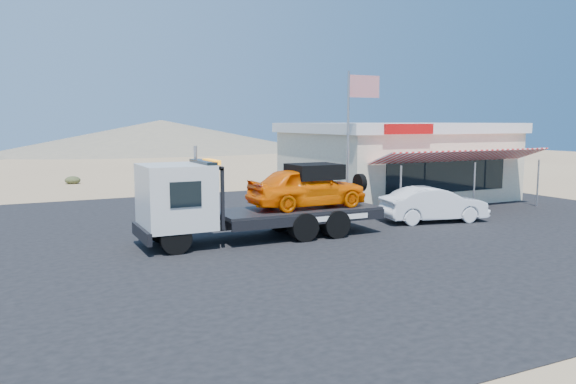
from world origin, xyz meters
The scene contains 6 objects.
ground centered at (0.00, 0.00, 0.00)m, with size 120.00×120.00×0.00m, color #A2815C.
asphalt_lot centered at (2.00, 3.00, 0.01)m, with size 32.00×24.00×0.02m, color black.
tow_truck centered at (-0.29, 2.28, 1.49)m, with size 8.25×2.45×2.76m.
white_sedan centered at (7.35, 2.25, 0.71)m, with size 1.46×4.20×1.38m, color silver.
jerky_store centered at (10.50, 8.97, 1.99)m, with size 10.40×9.97×3.90m.
flagpole centered at (4.93, 4.50, 3.76)m, with size 1.55×0.10×6.00m.
Camera 1 is at (-7.66, -15.01, 3.99)m, focal length 35.00 mm.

